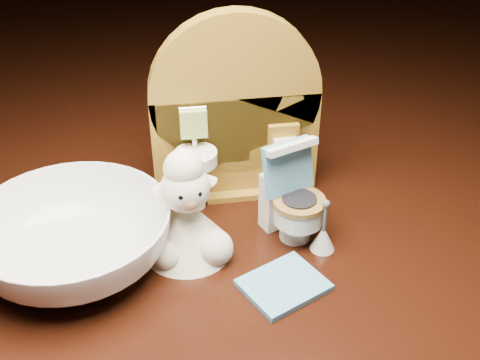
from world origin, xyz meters
name	(u,v)px	position (x,y,z in m)	size (l,w,h in m)	color
backdrop_panel	(234,119)	(0.00, 0.06, 0.07)	(0.13, 0.05, 0.15)	olive
toy_toilet	(291,202)	(0.03, 0.00, 0.03)	(0.04, 0.05, 0.08)	white
bath_mat	(284,285)	(0.01, -0.05, 0.00)	(0.05, 0.04, 0.00)	#5DA1C9
toilet_brush	(323,236)	(0.05, -0.02, 0.01)	(0.02, 0.02, 0.04)	white
plush_lamb	(188,218)	(-0.04, -0.01, 0.03)	(0.07, 0.07, 0.08)	#EEE8CA
ceramic_bowl	(74,239)	(-0.12, -0.01, 0.02)	(0.13, 0.13, 0.04)	white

